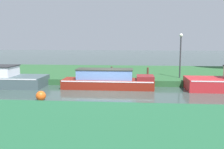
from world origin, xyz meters
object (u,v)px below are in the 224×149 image
object	(u,v)px
mooring_post_far	(148,73)
channel_buoy	(41,96)
lamp_post	(181,50)
maroon_cruiser	(109,80)
mooring_post_near	(112,73)

from	to	relation	value
mooring_post_far	channel_buoy	size ratio (longest dim) A/B	1.59
lamp_post	maroon_cruiser	bearing A→B (deg)	-154.58
channel_buoy	mooring_post_far	bearing A→B (deg)	42.43
lamp_post	mooring_post_near	xyz separation A→B (m)	(-4.82, -0.80, -1.53)
mooring_post_near	mooring_post_far	distance (m)	2.51
mooring_post_near	channel_buoy	bearing A→B (deg)	-121.41
mooring_post_near	channel_buoy	distance (m)	6.10
maroon_cruiser	lamp_post	distance (m)	5.71
mooring_post_far	channel_buoy	bearing A→B (deg)	-137.57
lamp_post	channel_buoy	size ratio (longest dim) A/B	6.16
mooring_post_near	channel_buoy	size ratio (longest dim) A/B	1.66
lamp_post	mooring_post_near	size ratio (longest dim) A/B	3.70
maroon_cruiser	lamp_post	bearing A→B (deg)	25.42
channel_buoy	maroon_cruiser	bearing A→B (deg)	49.75
maroon_cruiser	mooring_post_near	size ratio (longest dim) A/B	6.87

